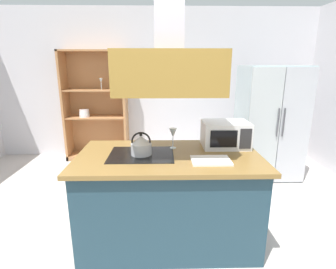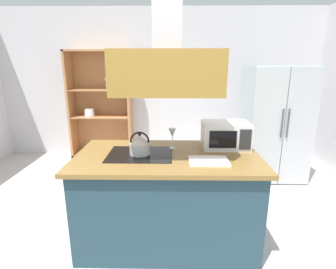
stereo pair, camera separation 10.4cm
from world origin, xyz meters
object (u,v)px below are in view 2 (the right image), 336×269
at_px(wine_glass_on_counter, 172,134).
at_px(microwave, 225,135).
at_px(cutting_board, 209,161).
at_px(dish_cabinet, 102,112).
at_px(kettle, 140,145).
at_px(refrigerator, 274,123).

bearing_deg(wine_glass_on_counter, microwave, 4.89).
bearing_deg(microwave, cutting_board, -117.25).
xyz_separation_m(dish_cabinet, microwave, (1.85, -2.22, 0.16)).
distance_m(cutting_board, microwave, 0.50).
distance_m(dish_cabinet, kettle, 2.66).
relative_size(refrigerator, cutting_board, 5.01).
xyz_separation_m(refrigerator, cutting_board, (-1.23, -1.78, 0.06)).
height_order(kettle, microwave, microwave).
relative_size(dish_cabinet, wine_glass_on_counter, 9.52).
height_order(dish_cabinet, wine_glass_on_counter, dish_cabinet).
bearing_deg(refrigerator, dish_cabinet, 163.06).
relative_size(refrigerator, microwave, 3.70).
bearing_deg(dish_cabinet, kettle, -67.62).
distance_m(kettle, cutting_board, 0.65).
bearing_deg(cutting_board, kettle, 162.73).
relative_size(dish_cabinet, kettle, 9.04).
distance_m(dish_cabinet, wine_glass_on_counter, 2.63).
height_order(refrigerator, dish_cabinet, dish_cabinet).
bearing_deg(wine_glass_on_counter, dish_cabinet, 120.11).
bearing_deg(dish_cabinet, refrigerator, -16.94).
xyz_separation_m(dish_cabinet, wine_glass_on_counter, (1.32, -2.27, 0.18)).
relative_size(dish_cabinet, cutting_board, 5.77).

